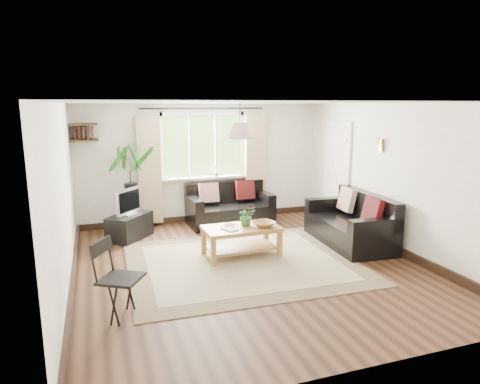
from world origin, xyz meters
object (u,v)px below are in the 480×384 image
object	(u,v)px
coffee_table	(241,242)
folding_chair	(121,280)
tv_stand	(130,226)
sofa_right	(349,220)
sofa_back	(230,205)
palm_stand	(131,189)

from	to	relation	value
coffee_table	folding_chair	distance (m)	2.43
tv_stand	folding_chair	xyz separation A→B (m)	(-0.32, -2.98, 0.23)
sofa_right	tv_stand	size ratio (longest dim) A/B	2.12
sofa_back	tv_stand	xyz separation A→B (m)	(-2.00, -0.34, -0.17)
sofa_right	coffee_table	world-z (taller)	sofa_right
palm_stand	folding_chair	world-z (taller)	palm_stand
tv_stand	palm_stand	xyz separation A→B (m)	(0.09, 0.44, 0.60)
coffee_table	palm_stand	bearing A→B (deg)	127.71
sofa_right	tv_stand	bearing A→B (deg)	-109.77
sofa_back	coffee_table	size ratio (longest dim) A/B	1.41
sofa_back	palm_stand	world-z (taller)	palm_stand
coffee_table	tv_stand	xyz separation A→B (m)	(-1.60, 1.52, -0.02)
sofa_back	palm_stand	size ratio (longest dim) A/B	1.01
tv_stand	folding_chair	distance (m)	3.01
folding_chair	coffee_table	bearing A→B (deg)	-22.28
sofa_back	palm_stand	distance (m)	1.96
sofa_back	coffee_table	distance (m)	1.91
tv_stand	palm_stand	size ratio (longest dim) A/B	0.50
folding_chair	palm_stand	bearing A→B (deg)	23.55
sofa_right	palm_stand	bearing A→B (deg)	-116.04
tv_stand	sofa_back	bearing A→B (deg)	-40.30
coffee_table	sofa_back	bearing A→B (deg)	77.77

